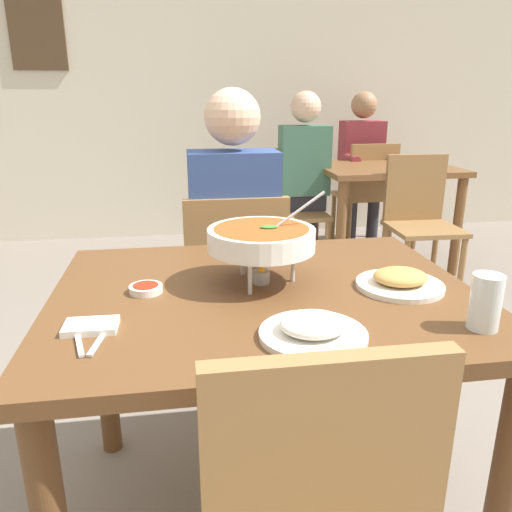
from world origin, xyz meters
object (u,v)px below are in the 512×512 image
object	(u,v)px
appetizer_plate	(400,281)
chair_bg_right	(419,215)
diner_main	(233,228)
patron_bg_middle	(303,170)
patron_bg_left	(362,160)
chair_diner_main	(235,283)
dining_table_main	(264,329)
chair_bg_middle	(293,202)
curry_bowl	(262,239)
drink_glass	(485,305)
sauce_dish	(146,288)
rice_plate	(313,329)
dining_table_far	(384,184)
chair_bg_left	(367,189)

from	to	relation	value
appetizer_plate	chair_bg_right	distance (m)	2.15
diner_main	patron_bg_middle	world-z (taller)	same
patron_bg_left	chair_diner_main	bearing A→B (deg)	-122.15
dining_table_main	chair_bg_middle	world-z (taller)	chair_bg_middle
diner_main	curry_bowl	xyz separation A→B (m)	(0.00, -0.72, 0.15)
chair_diner_main	chair_bg_right	bearing A→B (deg)	38.28
drink_glass	chair_bg_right	size ratio (longest dim) A/B	0.14
chair_bg_right	sauce_dish	bearing A→B (deg)	-133.35
rice_plate	patron_bg_left	world-z (taller)	patron_bg_left
dining_table_far	chair_bg_left	distance (m)	0.49
dining_table_main	chair_bg_left	distance (m)	3.13
curry_bowl	patron_bg_left	xyz separation A→B (m)	(1.36, 2.86, -0.15)
diner_main	dining_table_far	size ratio (longest dim) A/B	1.31
chair_bg_middle	patron_bg_middle	size ratio (longest dim) A/B	0.69
chair_bg_middle	patron_bg_middle	distance (m)	0.25
rice_plate	appetizer_plate	distance (m)	0.41
rice_plate	drink_glass	bearing A→B (deg)	-1.98
chair_diner_main	dining_table_far	size ratio (longest dim) A/B	0.90
chair_bg_left	sauce_dish	bearing A→B (deg)	-121.59
sauce_dish	dining_table_far	bearing A→B (deg)	54.35
dining_table_main	patron_bg_middle	size ratio (longest dim) A/B	0.87
rice_plate	patron_bg_left	bearing A→B (deg)	67.86
curry_bowl	rice_plate	bearing A→B (deg)	-81.12
chair_bg_middle	diner_main	bearing A→B (deg)	-111.56
chair_diner_main	patron_bg_middle	world-z (taller)	patron_bg_middle
drink_glass	chair_bg_left	world-z (taller)	same
chair_diner_main	rice_plate	size ratio (longest dim) A/B	3.75
patron_bg_middle	patron_bg_left	bearing A→B (deg)	37.63
dining_table_far	chair_diner_main	bearing A→B (deg)	-129.94
drink_glass	chair_bg_middle	world-z (taller)	same
curry_bowl	appetizer_plate	bearing A→B (deg)	-14.77
rice_plate	chair_bg_left	bearing A→B (deg)	66.82
diner_main	patron_bg_left	world-z (taller)	same
rice_plate	appetizer_plate	bearing A→B (deg)	38.85
curry_bowl	dining_table_far	xyz separation A→B (m)	(1.33, 2.28, -0.27)
appetizer_plate	sauce_dish	distance (m)	0.70
sauce_dish	chair_bg_middle	distance (m)	2.55
dining_table_main	diner_main	distance (m)	0.78
diner_main	curry_bowl	bearing A→B (deg)	-89.87
appetizer_plate	drink_glass	bearing A→B (deg)	-73.50
rice_plate	chair_bg_right	bearing A→B (deg)	58.15
diner_main	chair_bg_left	size ratio (longest dim) A/B	1.46
sauce_dish	chair_bg_right	world-z (taller)	chair_bg_right
curry_bowl	dining_table_far	size ratio (longest dim) A/B	0.33
dining_table_main	sauce_dish	world-z (taller)	sauce_dish
diner_main	appetizer_plate	xyz separation A→B (m)	(0.37, -0.82, 0.04)
sauce_dish	appetizer_plate	bearing A→B (deg)	-6.15
dining_table_main	dining_table_far	xyz separation A→B (m)	(1.33, 2.33, -0.02)
rice_plate	patron_bg_middle	distance (m)	2.78
patron_bg_middle	drink_glass	bearing A→B (deg)	-95.38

